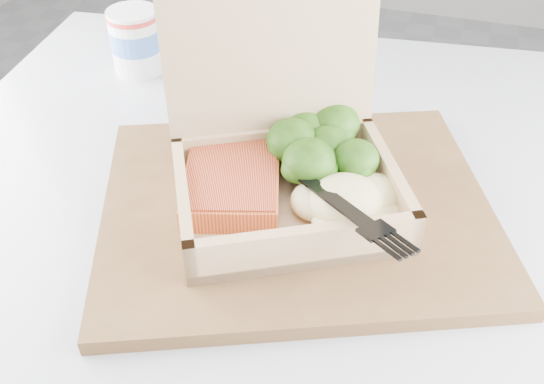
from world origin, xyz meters
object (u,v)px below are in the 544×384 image
(cafe_table, at_px, (287,347))
(takeout_container, at_px, (282,151))
(paper_cup, at_px, (136,39))
(serving_tray, at_px, (296,208))

(cafe_table, distance_m, takeout_container, 0.25)
(takeout_container, xyz_separation_m, paper_cup, (-0.25, 0.19, -0.02))
(serving_tray, relative_size, paper_cup, 4.42)
(cafe_table, xyz_separation_m, paper_cup, (-0.27, 0.22, 0.23))
(cafe_table, relative_size, serving_tray, 2.51)
(serving_tray, distance_m, paper_cup, 0.34)
(takeout_container, relative_size, paper_cup, 3.15)
(takeout_container, distance_m, paper_cup, 0.32)
(cafe_table, height_order, serving_tray, serving_tray)
(cafe_table, relative_size, takeout_container, 3.52)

